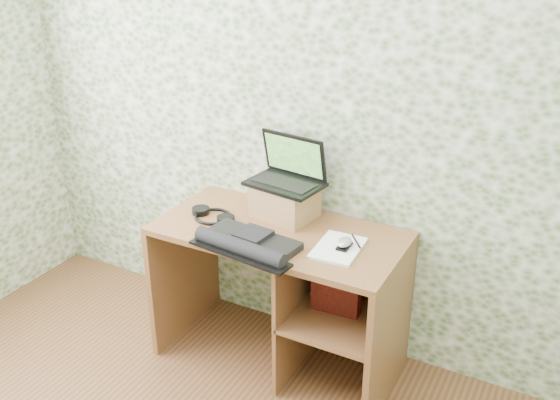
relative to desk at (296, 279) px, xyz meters
The scene contains 10 objects.
wall_back 0.87m from the desk, 105.57° to the left, with size 3.50×3.50×0.00m, color silver.
desk is the anchor object (origin of this frame).
riser 0.39m from the desk, 137.09° to the left, with size 0.28×0.23×0.17m, color olive.
laptop 0.53m from the desk, 128.93° to the left, with size 0.39×0.30×0.24m.
keyboard 0.41m from the desk, 116.04° to the right, with size 0.52×0.31×0.07m.
headphones 0.52m from the desk, behind, with size 0.26×0.21×0.03m.
notepad 0.38m from the desk, 15.87° to the right, with size 0.19×0.28×0.01m, color white.
mouse 0.41m from the desk, 12.70° to the right, with size 0.06×0.10×0.03m, color silver.
pen 0.41m from the desk, ahead, with size 0.01×0.01×0.13m, color black.
red_box 0.24m from the desk, ahead, with size 0.23×0.07×0.28m, color maroon.
Camera 1 is at (1.25, -0.91, 2.12)m, focal length 40.00 mm.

